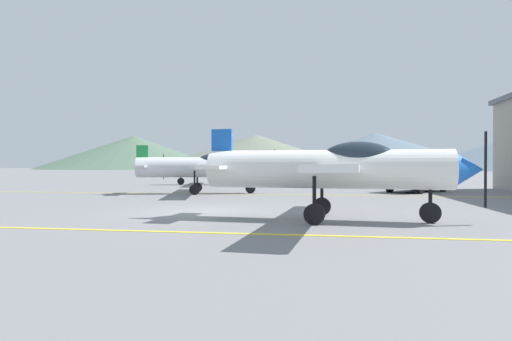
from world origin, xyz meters
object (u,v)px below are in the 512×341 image
airplane_mid (205,167)px  airplane_near (336,168)px  airplane_back (344,166)px  car_sedan (416,177)px  airplane_far (212,166)px

airplane_mid → airplane_near: bearing=-57.0°
airplane_back → car_sedan: size_ratio=1.95×
airplane_back → airplane_near: bearing=-92.9°
airplane_near → airplane_far: same height
airplane_near → airplane_far: (-9.13, 20.84, 0.00)m
airplane_back → car_sedan: bearing=-74.5°
airplane_far → airplane_back: bearing=28.3°
airplane_near → car_sedan: airplane_near is taller
airplane_near → car_sedan: bearing=70.2°
airplane_near → car_sedan: 14.48m
airplane_near → airplane_back: 26.52m
airplane_back → car_sedan: airplane_back is taller
airplane_near → airplane_mid: size_ratio=1.00×
airplane_near → airplane_mid: same height
car_sedan → airplane_mid: bearing=-164.7°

